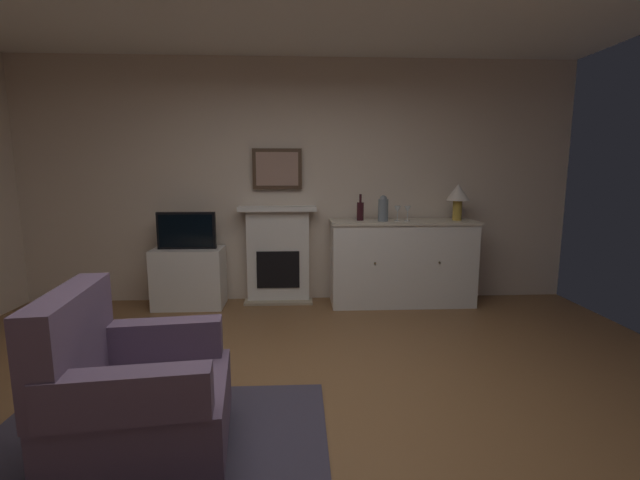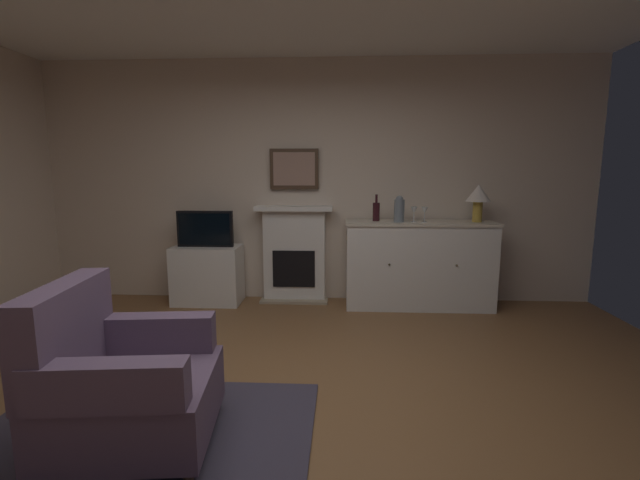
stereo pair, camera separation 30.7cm
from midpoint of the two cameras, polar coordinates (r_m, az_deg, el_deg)
name	(u,v)px [view 1 (the left image)]	position (r m, az deg, el deg)	size (l,w,h in m)	color
ground_plane	(298,430)	(2.84, -6.36, -23.76)	(6.32, 5.26, 0.10)	brown
wall_rear	(297,182)	(4.98, -4.80, 7.61)	(6.32, 0.06, 2.73)	beige
area_rug	(139,470)	(2.65, -26.26, -25.76)	(1.91, 1.64, 0.02)	#383342
fireplace_unit	(278,254)	(4.96, -7.32, -1.92)	(0.87, 0.30, 1.10)	white
framed_picture	(277,169)	(4.91, -7.50, 9.31)	(0.55, 0.04, 0.45)	#473323
sideboard_cabinet	(402,263)	(4.88, 9.04, -2.99)	(1.61, 0.49, 0.95)	white
table_lamp	(458,195)	(4.94, 16.12, 5.74)	(0.26, 0.26, 0.40)	#B79338
wine_bottle	(360,211)	(4.76, 3.51, 3.88)	(0.08, 0.08, 0.29)	#331419
wine_glass_left	(397,210)	(4.73, 8.39, 3.95)	(0.07, 0.07, 0.16)	silver
wine_glass_center	(408,210)	(4.75, 9.71, 3.93)	(0.07, 0.07, 0.16)	silver
vase_decorative	(383,208)	(4.70, 6.51, 4.17)	(0.11, 0.11, 0.28)	slate
tv_cabinet	(189,278)	(5.02, -18.62, -4.76)	(0.75, 0.42, 0.66)	white
tv_set	(186,231)	(4.90, -19.00, 1.18)	(0.62, 0.07, 0.40)	black
armchair	(132,392)	(2.55, -26.96, -17.59)	(0.89, 0.85, 0.92)	#604C66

